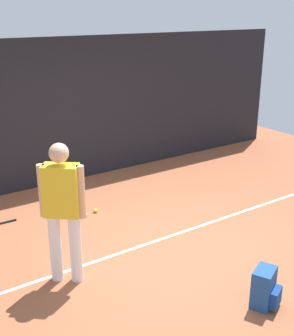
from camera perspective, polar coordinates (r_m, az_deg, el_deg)
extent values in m
plane|color=#9E5638|center=(6.21, 2.10, -9.77)|extent=(12.00, 12.00, 0.00)
cube|color=black|center=(8.20, -10.31, 7.13)|extent=(10.00, 0.10, 2.61)
cube|color=white|center=(6.30, 1.35, -9.24)|extent=(9.00, 0.05, 0.00)
cylinder|color=white|center=(5.33, -9.12, -10.11)|extent=(0.14, 0.14, 0.85)
cylinder|color=white|center=(5.40, -11.63, -9.92)|extent=(0.14, 0.14, 0.85)
cube|color=yellow|center=(5.05, -10.89, -2.86)|extent=(0.45, 0.42, 0.60)
sphere|color=#D8A884|center=(4.90, -11.22, 1.90)|extent=(0.22, 0.22, 0.22)
cylinder|color=#D8A884|center=(5.00, -8.45, -3.07)|extent=(0.09, 0.09, 0.62)
cylinder|color=#D8A884|center=(5.11, -13.26, -2.85)|extent=(0.09, 0.09, 0.62)
cylinder|color=black|center=(7.10, -17.55, -6.62)|extent=(0.30, 0.04, 0.03)
cube|color=#1E478C|center=(5.14, 14.67, -14.56)|extent=(0.36, 0.31, 0.44)
cube|color=navy|center=(5.16, 16.13, -15.65)|extent=(0.23, 0.17, 0.20)
sphere|color=#CCE033|center=(7.14, -6.62, -5.43)|extent=(0.07, 0.07, 0.07)
sphere|color=#CCE033|center=(7.03, -7.90, -5.93)|extent=(0.07, 0.07, 0.07)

